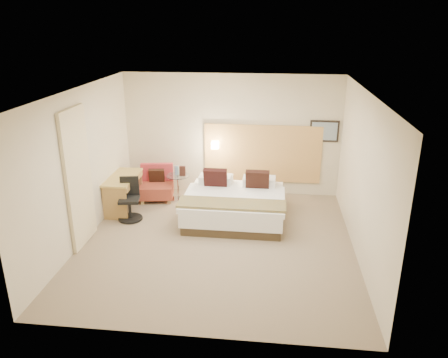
# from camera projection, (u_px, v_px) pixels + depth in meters

# --- Properties ---
(floor) EXTENTS (4.80, 5.00, 0.02)m
(floor) POSITION_uv_depth(u_px,v_px,m) (217.00, 243.00, 7.86)
(floor) COLOR #816F57
(floor) RESTS_ON ground
(ceiling) EXTENTS (4.80, 5.00, 0.02)m
(ceiling) POSITION_uv_depth(u_px,v_px,m) (217.00, 91.00, 6.92)
(ceiling) COLOR white
(ceiling) RESTS_ON floor
(wall_back) EXTENTS (4.80, 0.02, 2.70)m
(wall_back) POSITION_uv_depth(u_px,v_px,m) (232.00, 135.00, 9.73)
(wall_back) COLOR beige
(wall_back) RESTS_ON floor
(wall_front) EXTENTS (4.80, 0.02, 2.70)m
(wall_front) POSITION_uv_depth(u_px,v_px,m) (189.00, 242.00, 5.05)
(wall_front) COLOR beige
(wall_front) RESTS_ON floor
(wall_left) EXTENTS (0.02, 5.00, 2.70)m
(wall_left) POSITION_uv_depth(u_px,v_px,m) (81.00, 166.00, 7.65)
(wall_left) COLOR beige
(wall_left) RESTS_ON floor
(wall_right) EXTENTS (0.02, 5.00, 2.70)m
(wall_right) POSITION_uv_depth(u_px,v_px,m) (363.00, 177.00, 7.13)
(wall_right) COLOR beige
(wall_right) RESTS_ON floor
(headboard_panel) EXTENTS (2.60, 0.04, 1.30)m
(headboard_panel) POSITION_uv_depth(u_px,v_px,m) (262.00, 154.00, 9.75)
(headboard_panel) COLOR tan
(headboard_panel) RESTS_ON wall_back
(art_frame) EXTENTS (0.62, 0.03, 0.47)m
(art_frame) POSITION_uv_depth(u_px,v_px,m) (324.00, 131.00, 9.43)
(art_frame) COLOR black
(art_frame) RESTS_ON wall_back
(art_canvas) EXTENTS (0.54, 0.01, 0.39)m
(art_canvas) POSITION_uv_depth(u_px,v_px,m) (324.00, 131.00, 9.41)
(art_canvas) COLOR gray
(art_canvas) RESTS_ON wall_back
(lamp_arm) EXTENTS (0.02, 0.12, 0.02)m
(lamp_arm) POSITION_uv_depth(u_px,v_px,m) (216.00, 144.00, 9.75)
(lamp_arm) COLOR white
(lamp_arm) RESTS_ON wall_back
(lamp_shade) EXTENTS (0.15, 0.15, 0.15)m
(lamp_shade) POSITION_uv_depth(u_px,v_px,m) (215.00, 145.00, 9.70)
(lamp_shade) COLOR #FFEDC6
(lamp_shade) RESTS_ON wall_back
(curtain) EXTENTS (0.06, 0.90, 2.42)m
(curtain) POSITION_uv_depth(u_px,v_px,m) (78.00, 178.00, 7.45)
(curtain) COLOR beige
(curtain) RESTS_ON wall_left
(bottle_a) EXTENTS (0.06, 0.06, 0.20)m
(bottle_a) POSITION_uv_depth(u_px,v_px,m) (176.00, 170.00, 9.55)
(bottle_a) COLOR #778AB8
(bottle_a) RESTS_ON side_table
(bottle_b) EXTENTS (0.06, 0.06, 0.20)m
(bottle_b) POSITION_uv_depth(u_px,v_px,m) (178.00, 170.00, 9.55)
(bottle_b) COLOR #7EACC3
(bottle_b) RESTS_ON side_table
(menu_folder) EXTENTS (0.13, 0.05, 0.22)m
(menu_folder) POSITION_uv_depth(u_px,v_px,m) (183.00, 171.00, 9.48)
(menu_folder) COLOR #361B16
(menu_folder) RESTS_ON side_table
(bed) EXTENTS (2.00, 1.91, 0.96)m
(bed) POSITION_uv_depth(u_px,v_px,m) (235.00, 203.00, 8.73)
(bed) COLOR #3D2F1E
(bed) RESTS_ON floor
(lounge_chair) EXTENTS (0.81, 0.73, 0.76)m
(lounge_chair) POSITION_uv_depth(u_px,v_px,m) (157.00, 186.00, 9.67)
(lounge_chair) COLOR tan
(lounge_chair) RESTS_ON floor
(side_table) EXTENTS (0.51, 0.51, 0.56)m
(side_table) POSITION_uv_depth(u_px,v_px,m) (178.00, 186.00, 9.62)
(side_table) COLOR white
(side_table) RESTS_ON floor
(desk) EXTENTS (0.54, 1.16, 0.73)m
(desk) POSITION_uv_depth(u_px,v_px,m) (124.00, 184.00, 9.04)
(desk) COLOR tan
(desk) RESTS_ON floor
(desk_chair) EXTENTS (0.55, 0.55, 0.85)m
(desk_chair) POSITION_uv_depth(u_px,v_px,m) (130.00, 203.00, 8.67)
(desk_chair) COLOR black
(desk_chair) RESTS_ON floor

